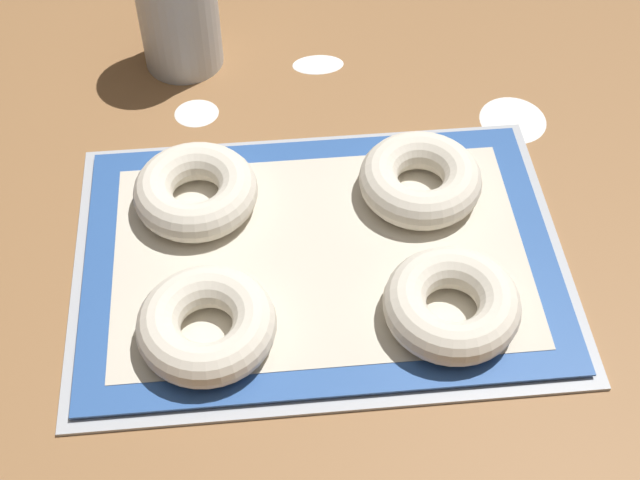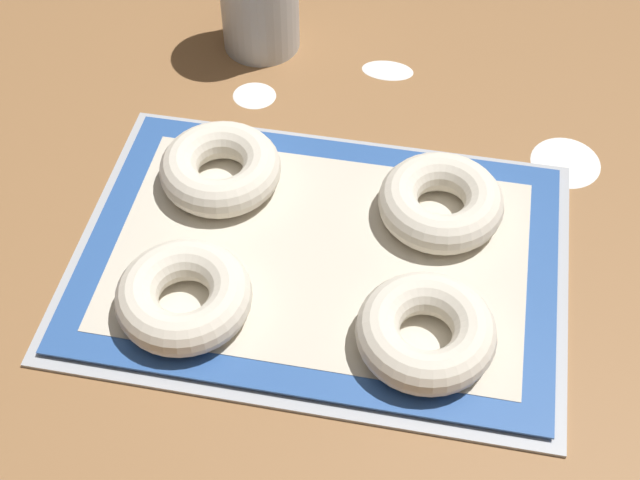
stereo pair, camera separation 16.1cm
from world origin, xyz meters
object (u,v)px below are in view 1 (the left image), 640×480
flour_canister (177,2)px  bagel_front_left (207,325)px  baking_tray (320,258)px  bagel_front_right (452,305)px  bagel_back_left (196,191)px  bagel_back_right (420,180)px

flour_canister → bagel_front_left: bearing=-86.7°
baking_tray → bagel_front_left: size_ratio=3.83×
bagel_front_right → bagel_back_left: same height
baking_tray → bagel_front_right: 0.15m
baking_tray → bagel_front_left: 0.15m
baking_tray → bagel_front_right: bearing=-38.0°
bagel_front_left → bagel_back_left: (-0.01, 0.17, 0.00)m
bagel_back_left → bagel_back_right: 0.24m
baking_tray → bagel_back_right: size_ratio=3.83×
bagel_back_left → bagel_back_right: size_ratio=1.00×
bagel_front_left → bagel_back_right: same height
bagel_front_left → flour_canister: (-0.03, 0.43, 0.06)m
baking_tray → flour_canister: bearing=112.4°
bagel_back_right → bagel_back_left: bearing=178.7°
baking_tray → bagel_back_left: 0.15m
flour_canister → bagel_back_right: bearing=-46.2°
bagel_back_right → flour_canister: 0.37m
bagel_front_right → bagel_back_left: 0.30m
baking_tray → flour_canister: (-0.14, 0.34, 0.08)m
bagel_back_left → flour_canister: (-0.02, 0.26, 0.06)m
flour_canister → bagel_front_right: bearing=-59.2°
bagel_back_right → flour_canister: (-0.26, 0.27, 0.06)m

